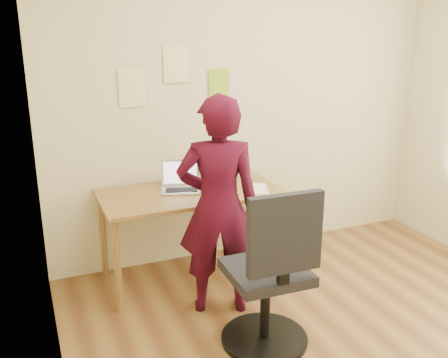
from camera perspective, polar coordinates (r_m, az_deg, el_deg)
name	(u,v)px	position (r m, az deg, el deg)	size (l,w,h in m)	color
room	(383,145)	(2.88, 17.67, 3.71)	(3.58, 3.58, 2.78)	brown
desk	(191,202)	(3.93, -3.84, -2.61)	(1.40, 0.70, 0.74)	olive
laptop	(180,183)	(3.94, -4.99, -0.51)	(0.37, 0.35, 0.22)	#ACACB3
paper_sheet	(255,189)	(3.97, 3.55, -1.09)	(0.20, 0.28, 0.00)	white
phone	(231,195)	(3.80, 0.85, -1.80)	(0.10, 0.12, 0.01)	black
wall_note_left	(132,88)	(3.98, -10.47, 10.23)	(0.21, 0.00, 0.30)	#FEDE98
wall_note_mid	(176,64)	(4.06, -5.47, 13.00)	(0.21, 0.00, 0.30)	#FEDE98
wall_note_right	(219,84)	(4.20, -0.59, 10.83)	(0.18, 0.00, 0.24)	#8CBD2A
office_chair	(271,282)	(3.15, 5.38, -11.64)	(0.57, 0.57, 1.09)	black
person	(218,207)	(3.44, -0.67, -3.20)	(0.57, 0.37, 1.57)	#390718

